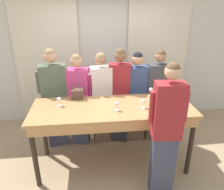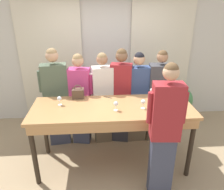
{
  "view_description": "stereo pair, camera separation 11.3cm",
  "coord_description": "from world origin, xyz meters",
  "px_view_note": "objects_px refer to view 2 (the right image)",
  "views": [
    {
      "loc": [
        -0.33,
        -2.86,
        2.46
      ],
      "look_at": [
        0.0,
        0.09,
        1.19
      ],
      "focal_mm": 35.0,
      "sensor_mm": 36.0,
      "label": 1
    },
    {
      "loc": [
        -0.22,
        -2.87,
        2.46
      ],
      "look_at": [
        0.0,
        0.09,
        1.19
      ],
      "focal_mm": 35.0,
      "sensor_mm": 36.0,
      "label": 2
    }
  ],
  "objects_px": {
    "handbag": "(78,93)",
    "guest_pink_top": "(80,99)",
    "wine_glass_front_right": "(59,99)",
    "guest_olive_jacket": "(56,98)",
    "wine_glass_front_mid": "(162,100)",
    "wine_glass_back_left": "(152,91)",
    "wine_glass_center_right": "(116,104)",
    "guest_beige_cap": "(159,97)",
    "wine_glass_center_mid": "(143,102)",
    "host_pouring": "(164,133)",
    "tasting_bar": "(113,114)",
    "wine_glass_front_left": "(177,110)",
    "potted_plant": "(183,103)",
    "guest_striped_shirt": "(121,95)",
    "guest_navy_coat": "(137,97)",
    "wine_bottle": "(155,109)",
    "wine_glass_center_left": "(169,93)",
    "guest_cream_sweater": "(103,98)"
  },
  "relations": [
    {
      "from": "wine_glass_center_mid",
      "to": "host_pouring",
      "type": "xyz_separation_m",
      "value": [
        0.16,
        -0.55,
        -0.17
      ]
    },
    {
      "from": "wine_glass_front_mid",
      "to": "guest_pink_top",
      "type": "xyz_separation_m",
      "value": [
        -1.24,
        0.69,
        -0.26
      ]
    },
    {
      "from": "wine_bottle",
      "to": "host_pouring",
      "type": "bearing_deg",
      "value": -81.34
    },
    {
      "from": "wine_glass_front_mid",
      "to": "potted_plant",
      "type": "bearing_deg",
      "value": 54.95
    },
    {
      "from": "guest_pink_top",
      "to": "guest_striped_shirt",
      "type": "xyz_separation_m",
      "value": [
        0.72,
        0.0,
        0.05
      ]
    },
    {
      "from": "wine_glass_center_left",
      "to": "guest_striped_shirt",
      "type": "height_order",
      "value": "guest_striped_shirt"
    },
    {
      "from": "tasting_bar",
      "to": "wine_bottle",
      "type": "height_order",
      "value": "wine_bottle"
    },
    {
      "from": "guest_beige_cap",
      "to": "host_pouring",
      "type": "relative_size",
      "value": 0.93
    },
    {
      "from": "wine_glass_center_left",
      "to": "guest_beige_cap",
      "type": "height_order",
      "value": "guest_beige_cap"
    },
    {
      "from": "handbag",
      "to": "wine_glass_front_left",
      "type": "height_order",
      "value": "handbag"
    },
    {
      "from": "handbag",
      "to": "guest_navy_coat",
      "type": "distance_m",
      "value": 1.09
    },
    {
      "from": "wine_glass_back_left",
      "to": "guest_navy_coat",
      "type": "distance_m",
      "value": 0.45
    },
    {
      "from": "wine_glass_center_left",
      "to": "potted_plant",
      "type": "bearing_deg",
      "value": 55.34
    },
    {
      "from": "guest_striped_shirt",
      "to": "wine_glass_center_right",
      "type": "bearing_deg",
      "value": -101.7
    },
    {
      "from": "wine_glass_center_mid",
      "to": "guest_striped_shirt",
      "type": "relative_size",
      "value": 0.08
    },
    {
      "from": "guest_pink_top",
      "to": "potted_plant",
      "type": "bearing_deg",
      "value": 16.19
    },
    {
      "from": "wine_glass_front_mid",
      "to": "wine_glass_center_right",
      "type": "xyz_separation_m",
      "value": [
        -0.68,
        -0.09,
        0.0
      ]
    },
    {
      "from": "wine_glass_center_left",
      "to": "wine_glass_center_right",
      "type": "height_order",
      "value": "same"
    },
    {
      "from": "potted_plant",
      "to": "wine_glass_center_left",
      "type": "bearing_deg",
      "value": -124.66
    },
    {
      "from": "wine_glass_center_right",
      "to": "guest_pink_top",
      "type": "xyz_separation_m",
      "value": [
        -0.56,
        0.78,
        -0.26
      ]
    },
    {
      "from": "wine_glass_front_mid",
      "to": "guest_pink_top",
      "type": "bearing_deg",
      "value": 150.86
    },
    {
      "from": "handbag",
      "to": "wine_glass_center_left",
      "type": "distance_m",
      "value": 1.44
    },
    {
      "from": "tasting_bar",
      "to": "handbag",
      "type": "xyz_separation_m",
      "value": [
        -0.52,
        0.39,
        0.19
      ]
    },
    {
      "from": "handbag",
      "to": "guest_pink_top",
      "type": "xyz_separation_m",
      "value": [
        -0.0,
        0.3,
        -0.24
      ]
    },
    {
      "from": "potted_plant",
      "to": "handbag",
      "type": "bearing_deg",
      "value": -156.73
    },
    {
      "from": "handbag",
      "to": "host_pouring",
      "type": "xyz_separation_m",
      "value": [
        1.12,
        -1.0,
        -0.15
      ]
    },
    {
      "from": "guest_olive_jacket",
      "to": "guest_cream_sweater",
      "type": "distance_m",
      "value": 0.81
    },
    {
      "from": "wine_glass_back_left",
      "to": "guest_olive_jacket",
      "type": "height_order",
      "value": "guest_olive_jacket"
    },
    {
      "from": "wine_glass_center_mid",
      "to": "wine_glass_center_right",
      "type": "bearing_deg",
      "value": -175.15
    },
    {
      "from": "tasting_bar",
      "to": "wine_glass_center_right",
      "type": "xyz_separation_m",
      "value": [
        0.04,
        -0.09,
        0.21
      ]
    },
    {
      "from": "tasting_bar",
      "to": "handbag",
      "type": "bearing_deg",
      "value": 143.33
    },
    {
      "from": "wine_bottle",
      "to": "guest_beige_cap",
      "type": "relative_size",
      "value": 0.18
    },
    {
      "from": "wine_glass_center_right",
      "to": "guest_beige_cap",
      "type": "xyz_separation_m",
      "value": [
        0.85,
        0.78,
        -0.26
      ]
    },
    {
      "from": "wine_glass_front_mid",
      "to": "wine_glass_back_left",
      "type": "height_order",
      "value": "same"
    },
    {
      "from": "wine_glass_center_right",
      "to": "guest_olive_jacket",
      "type": "relative_size",
      "value": 0.08
    },
    {
      "from": "tasting_bar",
      "to": "wine_glass_back_left",
      "type": "xyz_separation_m",
      "value": [
        0.67,
        0.37,
        0.21
      ]
    },
    {
      "from": "handbag",
      "to": "guest_pink_top",
      "type": "distance_m",
      "value": 0.39
    },
    {
      "from": "wine_bottle",
      "to": "guest_navy_coat",
      "type": "relative_size",
      "value": 0.18
    },
    {
      "from": "guest_striped_shirt",
      "to": "host_pouring",
      "type": "xyz_separation_m",
      "value": [
        0.4,
        -1.3,
        0.04
      ]
    },
    {
      "from": "guest_navy_coat",
      "to": "tasting_bar",
      "type": "bearing_deg",
      "value": -125.77
    },
    {
      "from": "tasting_bar",
      "to": "wine_glass_front_mid",
      "type": "distance_m",
      "value": 0.75
    },
    {
      "from": "wine_glass_front_left",
      "to": "guest_beige_cap",
      "type": "xyz_separation_m",
      "value": [
        0.05,
        1.02,
        -0.26
      ]
    },
    {
      "from": "wine_glass_front_left",
      "to": "guest_navy_coat",
      "type": "xyz_separation_m",
      "value": [
        -0.34,
        1.02,
        -0.26
      ]
    },
    {
      "from": "guest_cream_sweater",
      "to": "guest_navy_coat",
      "type": "xyz_separation_m",
      "value": [
        0.62,
        0.0,
        -0.01
      ]
    },
    {
      "from": "wine_glass_front_right",
      "to": "guest_olive_jacket",
      "type": "height_order",
      "value": "guest_olive_jacket"
    },
    {
      "from": "guest_pink_top",
      "to": "guest_beige_cap",
      "type": "distance_m",
      "value": 1.41
    },
    {
      "from": "tasting_bar",
      "to": "wine_glass_front_right",
      "type": "relative_size",
      "value": 17.31
    },
    {
      "from": "wine_bottle",
      "to": "guest_cream_sweater",
      "type": "xyz_separation_m",
      "value": [
        -0.67,
        0.99,
        -0.27
      ]
    },
    {
      "from": "wine_glass_front_left",
      "to": "wine_glass_center_mid",
      "type": "height_order",
      "value": "same"
    },
    {
      "from": "wine_glass_front_right",
      "to": "potted_plant",
      "type": "height_order",
      "value": "wine_glass_front_right"
    }
  ]
}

